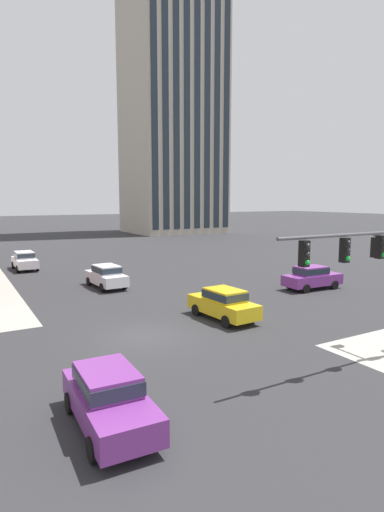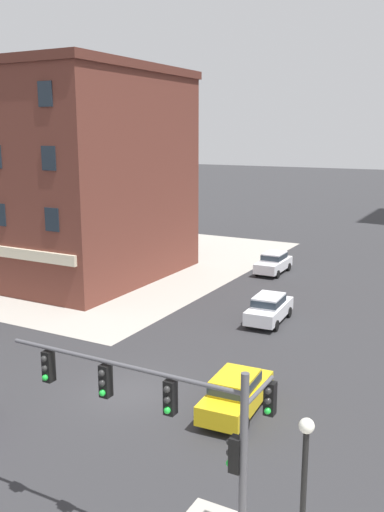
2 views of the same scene
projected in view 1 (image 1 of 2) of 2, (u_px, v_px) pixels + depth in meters
ground_plane at (146, 336)px, 20.09m from camera, size 320.00×320.00×0.00m
traffic_signal_main at (379, 267)px, 16.61m from camera, size 7.36×2.09×5.73m
car_main_northbound_near at (106, 275)px, 30.96m from camera, size 2.09×4.50×1.68m
car_main_northbound_far at (109, 396)px, 11.97m from camera, size 2.02×4.46×1.68m
car_main_southbound_near at (25, 260)px, 38.86m from camera, size 1.93×4.42×1.68m
car_cross_eastbound at (224, 303)px, 22.77m from camera, size 2.10×4.50×1.68m
car_main_mid at (312, 277)px, 30.42m from camera, size 4.45×1.99×1.68m
residential_tower_skyline_right at (172, 78)px, 79.86m from camera, size 17.17×15.41×58.68m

